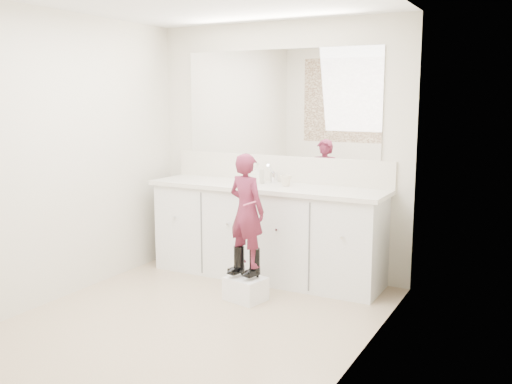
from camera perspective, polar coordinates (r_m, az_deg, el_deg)
The scene contains 18 objects.
floor at distance 4.51m, azimuth -6.15°, elevation -12.66°, with size 3.00×3.00×0.00m, color #90755E.
wall_back at distance 5.51m, azimuth 2.37°, elevation 4.29°, with size 2.60×2.60×0.00m, color beige.
wall_front at distance 3.10m, azimuth -22.19°, elevation -0.44°, with size 2.60×2.60×0.00m, color beige.
wall_left at distance 5.06m, azimuth -18.74°, elevation 3.33°, with size 3.00×3.00×0.00m, color beige.
wall_right at distance 3.65m, azimuth 10.71°, elevation 1.49°, with size 3.00×3.00×0.00m, color beige.
vanity_cabinet at distance 5.39m, azimuth 1.06°, elevation -4.17°, with size 2.20×0.55×0.85m, color silver.
countertop at distance 5.29m, azimuth 1.00°, elevation 0.49°, with size 2.28×0.58×0.04m, color beige.
backsplash at distance 5.52m, azimuth 2.29°, elevation 2.37°, with size 2.28×0.03×0.25m, color beige.
mirror at distance 5.48m, azimuth 2.35°, elevation 8.87°, with size 2.00×0.02×1.00m, color white.
dot_panel at distance 3.07m, azimuth -22.57°, elevation 7.90°, with size 2.00×0.01×1.20m, color #472819.
faucet at distance 5.43m, azimuth 1.79°, elevation 1.46°, with size 0.08×0.08×0.10m, color silver.
cup at distance 5.23m, azimuth 3.00°, elevation 1.14°, with size 0.11×0.11×0.10m, color beige.
soap_bottle at distance 5.38m, azimuth 0.19°, elevation 1.92°, with size 0.09×0.09×0.20m, color beige.
step_stool at distance 4.88m, azimuth -1.03°, elevation -9.65°, with size 0.31×0.26×0.20m, color white.
boot_left at distance 4.86m, azimuth -1.71°, elevation -6.91°, with size 0.09×0.17×0.26m, color black, non-canonical shape.
boot_right at distance 4.79m, azimuth -0.14°, elevation -7.14°, with size 0.09×0.17×0.26m, color black, non-canonical shape.
toddler at distance 4.72m, azimuth -0.94°, elevation -1.83°, with size 0.35×0.23×0.95m, color #952D54.
toothbrush at distance 4.60m, azimuth -0.66°, elevation -1.16°, with size 0.01×0.01×0.14m, color #E45883.
Camera 1 is at (2.36, -3.46, 1.70)m, focal length 40.00 mm.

